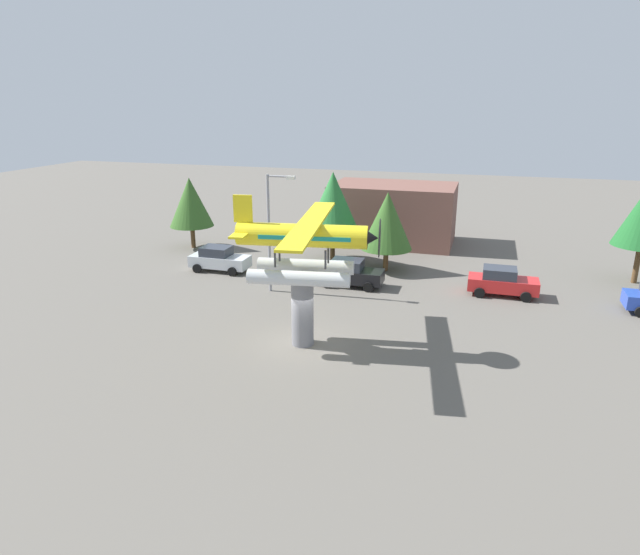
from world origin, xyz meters
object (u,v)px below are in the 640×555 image
(display_pedestal, at_px, (302,312))
(tree_west, at_px, (191,202))
(storefront_building, at_px, (393,214))
(floatplane_monument, at_px, (305,245))
(car_mid_black, at_px, (350,273))
(streetlight_primary, at_px, (272,225))
(car_near_silver, at_px, (219,259))
(car_far_red, at_px, (502,282))
(tree_center_back, at_px, (387,221))
(tree_east, at_px, (333,206))

(display_pedestal, relative_size, tree_west, 0.59)
(storefront_building, height_order, tree_west, tree_west)
(display_pedestal, xyz_separation_m, storefront_building, (0.74, 22.00, 0.75))
(floatplane_monument, distance_m, car_mid_black, 10.37)
(car_mid_black, xyz_separation_m, streetlight_primary, (-4.40, -2.44, 3.44))
(car_near_silver, distance_m, car_far_red, 19.18)
(storefront_building, xyz_separation_m, tree_center_back, (0.97, -8.43, 1.14))
(floatplane_monument, xyz_separation_m, tree_west, (-14.76, 15.38, -1.32))
(streetlight_primary, distance_m, tree_east, 7.69)
(car_far_red, xyz_separation_m, storefront_building, (-8.83, 11.57, 1.58))
(floatplane_monument, height_order, tree_west, floatplane_monument)
(car_mid_black, relative_size, storefront_building, 0.41)
(tree_center_back, bearing_deg, display_pedestal, -97.20)
(car_far_red, bearing_deg, tree_east, 161.24)
(streetlight_primary, xyz_separation_m, storefront_building, (5.06, 14.94, -1.86))
(floatplane_monument, bearing_deg, display_pedestal, -180.00)
(display_pedestal, xyz_separation_m, car_far_red, (9.58, 10.43, -0.82))
(car_mid_black, relative_size, tree_east, 0.62)
(car_far_red, xyz_separation_m, tree_east, (-12.06, 4.10, 3.36))
(floatplane_monument, bearing_deg, storefront_building, 79.92)
(streetlight_primary, bearing_deg, display_pedestal, -58.58)
(tree_east, bearing_deg, tree_west, 175.88)
(floatplane_monument, distance_m, streetlight_primary, 8.36)
(car_mid_black, distance_m, tree_west, 16.12)
(car_mid_black, distance_m, tree_center_back, 5.15)
(tree_west, height_order, tree_east, tree_east)
(storefront_building, bearing_deg, streetlight_primary, -108.70)
(car_far_red, height_order, tree_center_back, tree_center_back)
(car_far_red, distance_m, streetlight_primary, 14.70)
(car_near_silver, bearing_deg, floatplane_monument, -45.93)
(display_pedestal, distance_m, floatplane_monument, 3.38)
(tree_east, bearing_deg, car_near_silver, -147.95)
(car_far_red, relative_size, streetlight_primary, 0.57)
(display_pedestal, height_order, car_near_silver, display_pedestal)
(car_near_silver, distance_m, tree_center_back, 12.15)
(floatplane_monument, bearing_deg, streetlight_primary, 113.76)
(car_mid_black, bearing_deg, streetlight_primary, -150.98)
(storefront_building, distance_m, tree_east, 8.33)
(car_far_red, xyz_separation_m, streetlight_primary, (-13.89, -3.37, 3.44))
(floatplane_monument, xyz_separation_m, car_near_silver, (-9.73, 10.05, -4.20))
(floatplane_monument, bearing_deg, tree_west, 125.33)
(car_mid_black, bearing_deg, tree_center_back, 68.23)
(streetlight_primary, height_order, tree_west, streetlight_primary)
(streetlight_primary, bearing_deg, storefront_building, 71.30)
(car_mid_black, relative_size, streetlight_primary, 0.57)
(display_pedestal, distance_m, car_near_silver, 13.93)
(tree_east, bearing_deg, car_mid_black, -62.90)
(car_near_silver, bearing_deg, tree_west, 133.33)
(car_near_silver, bearing_deg, display_pedestal, -46.37)
(floatplane_monument, bearing_deg, car_mid_black, 81.75)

